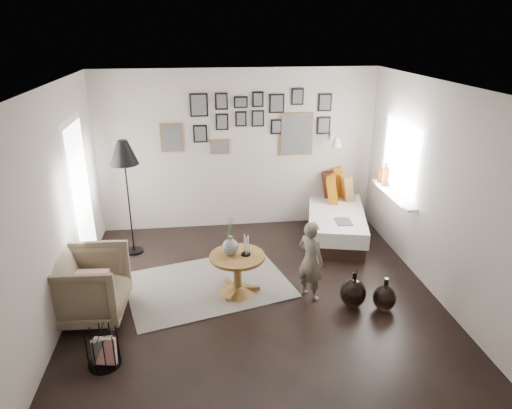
{
  "coord_description": "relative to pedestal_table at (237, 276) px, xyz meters",
  "views": [
    {
      "loc": [
        -0.62,
        -4.79,
        3.2
      ],
      "look_at": [
        0.05,
        0.5,
        1.1
      ],
      "focal_mm": 32.0,
      "sensor_mm": 36.0,
      "label": 1
    }
  ],
  "objects": [
    {
      "name": "ground",
      "position": [
        0.22,
        -0.23,
        -0.25
      ],
      "size": [
        4.8,
        4.8,
        0.0
      ],
      "primitive_type": "plane",
      "color": "black",
      "rests_on": "ground"
    },
    {
      "name": "wall_back",
      "position": [
        0.22,
        2.17,
        1.05
      ],
      "size": [
        4.5,
        0.0,
        4.5
      ],
      "primitive_type": "plane",
      "rotation": [
        1.57,
        0.0,
        0.0
      ],
      "color": "#AA9E94",
      "rests_on": "ground"
    },
    {
      "name": "wall_front",
      "position": [
        0.22,
        -2.63,
        1.05
      ],
      "size": [
        4.5,
        0.0,
        4.5
      ],
      "primitive_type": "plane",
      "rotation": [
        -1.57,
        0.0,
        0.0
      ],
      "color": "#AA9E94",
      "rests_on": "ground"
    },
    {
      "name": "wall_left",
      "position": [
        -2.03,
        -0.23,
        1.05
      ],
      "size": [
        0.0,
        4.8,
        4.8
      ],
      "primitive_type": "plane",
      "rotation": [
        1.57,
        0.0,
        1.57
      ],
      "color": "#AA9E94",
      "rests_on": "ground"
    },
    {
      "name": "wall_right",
      "position": [
        2.47,
        -0.23,
        1.05
      ],
      "size": [
        0.0,
        4.8,
        4.8
      ],
      "primitive_type": "plane",
      "rotation": [
        1.57,
        0.0,
        -1.57
      ],
      "color": "#AA9E94",
      "rests_on": "ground"
    },
    {
      "name": "ceiling",
      "position": [
        0.22,
        -0.23,
        2.35
      ],
      "size": [
        4.8,
        4.8,
        0.0
      ],
      "primitive_type": "plane",
      "rotation": [
        3.14,
        0.0,
        0.0
      ],
      "color": "white",
      "rests_on": "wall_back"
    },
    {
      "name": "door_left",
      "position": [
        -2.01,
        0.97,
        0.8
      ],
      "size": [
        0.0,
        2.14,
        2.14
      ],
      "color": "white",
      "rests_on": "wall_left"
    },
    {
      "name": "window_right",
      "position": [
        2.4,
        1.11,
        0.68
      ],
      "size": [
        0.15,
        1.32,
        1.3
      ],
      "color": "white",
      "rests_on": "wall_right"
    },
    {
      "name": "gallery_wall",
      "position": [
        0.51,
        2.15,
        1.49
      ],
      "size": [
        2.74,
        0.03,
        1.08
      ],
      "color": "brown",
      "rests_on": "wall_back"
    },
    {
      "name": "wall_sconce",
      "position": [
        1.77,
        1.9,
        1.21
      ],
      "size": [
        0.18,
        0.36,
        0.16
      ],
      "color": "white",
      "rests_on": "wall_back"
    },
    {
      "name": "rug",
      "position": [
        -0.37,
        0.23,
        -0.24
      ],
      "size": [
        2.34,
        1.91,
        0.01
      ],
      "primitive_type": "cube",
      "rotation": [
        0.0,
        0.0,
        0.26
      ],
      "color": "beige",
      "rests_on": "ground"
    },
    {
      "name": "pedestal_table",
      "position": [
        0.0,
        0.0,
        0.0
      ],
      "size": [
        0.69,
        0.69,
        0.54
      ],
      "rotation": [
        0.0,
        0.0,
        -0.29
      ],
      "color": "brown",
      "rests_on": "ground"
    },
    {
      "name": "vase",
      "position": [
        -0.08,
        0.02,
        0.44
      ],
      "size": [
        0.2,
        0.2,
        0.49
      ],
      "color": "black",
      "rests_on": "pedestal_table"
    },
    {
      "name": "candles",
      "position": [
        0.11,
        0.0,
        0.42
      ],
      "size": [
        0.12,
        0.12,
        0.26
      ],
      "color": "black",
      "rests_on": "pedestal_table"
    },
    {
      "name": "daybed",
      "position": [
        1.74,
        1.67,
        0.05
      ],
      "size": [
        1.31,
        2.12,
        0.98
      ],
      "rotation": [
        0.0,
        0.0,
        -0.24
      ],
      "color": "black",
      "rests_on": "ground"
    },
    {
      "name": "magazine_on_daybed",
      "position": [
        1.69,
        1.03,
        0.21
      ],
      "size": [
        0.24,
        0.31,
        0.02
      ],
      "primitive_type": "cube",
      "rotation": [
        0.0,
        0.0,
        -0.07
      ],
      "color": "black",
      "rests_on": "daybed"
    },
    {
      "name": "armchair",
      "position": [
        -1.77,
        -0.26,
        0.15
      ],
      "size": [
        0.92,
        0.9,
        0.8
      ],
      "primitive_type": "imported",
      "rotation": [
        0.0,
        0.0,
        1.52
      ],
      "color": "#6B5E48",
      "rests_on": "ground"
    },
    {
      "name": "armchair_cushion",
      "position": [
        -1.74,
        -0.21,
        0.23
      ],
      "size": [
        0.39,
        0.4,
        0.16
      ],
      "primitive_type": "cube",
      "rotation": [
        -0.21,
        0.0,
        -0.09
      ],
      "color": "beige",
      "rests_on": "armchair"
    },
    {
      "name": "floor_lamp",
      "position": [
        -1.46,
        1.33,
        1.24
      ],
      "size": [
        0.4,
        0.4,
        1.72
      ],
      "rotation": [
        0.0,
        0.0,
        0.43
      ],
      "color": "black",
      "rests_on": "ground"
    },
    {
      "name": "magazine_basket",
      "position": [
        -1.45,
        -1.15,
        -0.06
      ],
      "size": [
        0.32,
        0.32,
        0.39
      ],
      "rotation": [
        0.0,
        0.0,
        -0.01
      ],
      "color": "black",
      "rests_on": "ground"
    },
    {
      "name": "demijohn_large",
      "position": [
        1.36,
        -0.47,
        -0.07
      ],
      "size": [
        0.31,
        0.31,
        0.47
      ],
      "color": "black",
      "rests_on": "ground"
    },
    {
      "name": "demijohn_small",
      "position": [
        1.71,
        -0.59,
        -0.09
      ],
      "size": [
        0.28,
        0.28,
        0.43
      ],
      "color": "black",
      "rests_on": "ground"
    },
    {
      "name": "child",
      "position": [
        0.88,
        -0.21,
        0.27
      ],
      "size": [
        0.42,
        0.45,
        1.03
      ],
      "primitive_type": "imported",
      "rotation": [
        0.0,
        0.0,
        2.21
      ],
      "color": "#6B6055",
      "rests_on": "ground"
    }
  ]
}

